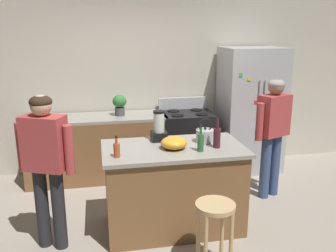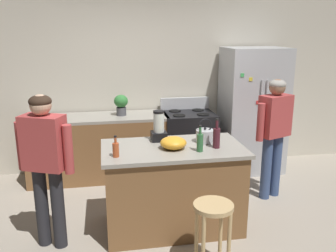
{
  "view_description": "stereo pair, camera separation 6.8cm",
  "coord_description": "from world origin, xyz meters",
  "px_view_note": "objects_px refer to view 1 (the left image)",
  "views": [
    {
      "loc": [
        -0.76,
        -3.57,
        2.16
      ],
      "look_at": [
        0.0,
        0.3,
        1.09
      ],
      "focal_mm": 38.73,
      "sensor_mm": 36.0,
      "label": 1
    },
    {
      "loc": [
        -0.69,
        -3.59,
        2.16
      ],
      "look_at": [
        0.0,
        0.3,
        1.09
      ],
      "focal_mm": 38.73,
      "sensor_mm": 36.0,
      "label": 2
    }
  ],
  "objects_px": {
    "kitchen_island": "(173,187)",
    "refrigerator": "(250,110)",
    "bottle_wine": "(217,137)",
    "bottle_olive_oil": "(201,142)",
    "tea_kettle": "(205,135)",
    "person_by_island_left": "(46,158)",
    "stove_range": "(187,142)",
    "blender_appliance": "(159,128)",
    "bottle_cooking_sauce": "(117,150)",
    "mixing_bowl": "(174,143)",
    "bar_stool": "(215,219)",
    "potted_plant": "(120,104)",
    "person_by_sink_right": "(273,127)"
  },
  "relations": [
    {
      "from": "bottle_wine",
      "to": "tea_kettle",
      "type": "distance_m",
      "value": 0.22
    },
    {
      "from": "bar_stool",
      "to": "refrigerator",
      "type": "bearing_deg",
      "value": 60.3
    },
    {
      "from": "bottle_cooking_sauce",
      "to": "stove_range",
      "type": "bearing_deg",
      "value": 56.58
    },
    {
      "from": "potted_plant",
      "to": "bar_stool",
      "type": "bearing_deg",
      "value": -74.03
    },
    {
      "from": "refrigerator",
      "to": "bottle_cooking_sauce",
      "type": "relative_size",
      "value": 8.73
    },
    {
      "from": "person_by_island_left",
      "to": "tea_kettle",
      "type": "relative_size",
      "value": 5.7
    },
    {
      "from": "stove_range",
      "to": "tea_kettle",
      "type": "height_order",
      "value": "tea_kettle"
    },
    {
      "from": "person_by_sink_right",
      "to": "tea_kettle",
      "type": "bearing_deg",
      "value": -158.07
    },
    {
      "from": "blender_appliance",
      "to": "bottle_cooking_sauce",
      "type": "xyz_separation_m",
      "value": [
        -0.5,
        -0.46,
        -0.07
      ]
    },
    {
      "from": "bottle_olive_oil",
      "to": "bottle_cooking_sauce",
      "type": "xyz_separation_m",
      "value": [
        -0.85,
        -0.01,
        -0.02
      ]
    },
    {
      "from": "kitchen_island",
      "to": "bottle_olive_oil",
      "type": "distance_m",
      "value": 0.65
    },
    {
      "from": "stove_range",
      "to": "person_by_island_left",
      "type": "height_order",
      "value": "person_by_island_left"
    },
    {
      "from": "potted_plant",
      "to": "bottle_olive_oil",
      "type": "bearing_deg",
      "value": -67.93
    },
    {
      "from": "tea_kettle",
      "to": "potted_plant",
      "type": "bearing_deg",
      "value": 120.24
    },
    {
      "from": "mixing_bowl",
      "to": "bottle_cooking_sauce",
      "type": "bearing_deg",
      "value": -165.99
    },
    {
      "from": "stove_range",
      "to": "bottle_cooking_sauce",
      "type": "height_order",
      "value": "bottle_cooking_sauce"
    },
    {
      "from": "mixing_bowl",
      "to": "tea_kettle",
      "type": "relative_size",
      "value": 1.01
    },
    {
      "from": "potted_plant",
      "to": "bottle_olive_oil",
      "type": "distance_m",
      "value": 1.88
    },
    {
      "from": "person_by_island_left",
      "to": "bottle_wine",
      "type": "distance_m",
      "value": 1.73
    },
    {
      "from": "refrigerator",
      "to": "tea_kettle",
      "type": "relative_size",
      "value": 6.85
    },
    {
      "from": "person_by_island_left",
      "to": "bottle_olive_oil",
      "type": "xyz_separation_m",
      "value": [
        1.53,
        -0.05,
        0.09
      ]
    },
    {
      "from": "blender_appliance",
      "to": "bottle_cooking_sauce",
      "type": "height_order",
      "value": "blender_appliance"
    },
    {
      "from": "person_by_sink_right",
      "to": "bottle_cooking_sauce",
      "type": "xyz_separation_m",
      "value": [
        -2.01,
        -0.72,
        0.07
      ]
    },
    {
      "from": "kitchen_island",
      "to": "blender_appliance",
      "type": "bearing_deg",
      "value": 114.04
    },
    {
      "from": "mixing_bowl",
      "to": "person_by_sink_right",
      "type": "bearing_deg",
      "value": 21.99
    },
    {
      "from": "stove_range",
      "to": "bottle_olive_oil",
      "type": "relative_size",
      "value": 4.05
    },
    {
      "from": "bottle_cooking_sauce",
      "to": "person_by_sink_right",
      "type": "bearing_deg",
      "value": 19.68
    },
    {
      "from": "person_by_sink_right",
      "to": "potted_plant",
      "type": "xyz_separation_m",
      "value": [
        -1.86,
        1.03,
        0.17
      ]
    },
    {
      "from": "mixing_bowl",
      "to": "bottle_wine",
      "type": "bearing_deg",
      "value": -6.73
    },
    {
      "from": "stove_range",
      "to": "person_by_sink_right",
      "type": "xyz_separation_m",
      "value": [
        0.87,
        -1.01,
        0.46
      ]
    },
    {
      "from": "stove_range",
      "to": "bottle_olive_oil",
      "type": "bearing_deg",
      "value": -99.58
    },
    {
      "from": "person_by_island_left",
      "to": "bottle_olive_oil",
      "type": "distance_m",
      "value": 1.53
    },
    {
      "from": "blender_appliance",
      "to": "bottle_olive_oil",
      "type": "relative_size",
      "value": 1.24
    },
    {
      "from": "person_by_island_left",
      "to": "stove_range",
      "type": "bearing_deg",
      "value": 42.51
    },
    {
      "from": "kitchen_island",
      "to": "blender_appliance",
      "type": "height_order",
      "value": "blender_appliance"
    },
    {
      "from": "tea_kettle",
      "to": "mixing_bowl",
      "type": "bearing_deg",
      "value": -157.86
    },
    {
      "from": "mixing_bowl",
      "to": "bar_stool",
      "type": "bearing_deg",
      "value": -73.81
    },
    {
      "from": "bottle_wine",
      "to": "bottle_olive_oil",
      "type": "bearing_deg",
      "value": -157.66
    },
    {
      "from": "refrigerator",
      "to": "bottle_wine",
      "type": "relative_size",
      "value": 5.97
    },
    {
      "from": "stove_range",
      "to": "bottle_cooking_sauce",
      "type": "bearing_deg",
      "value": -123.42
    },
    {
      "from": "refrigerator",
      "to": "bottle_olive_oil",
      "type": "relative_size",
      "value": 6.84
    },
    {
      "from": "stove_range",
      "to": "potted_plant",
      "type": "bearing_deg",
      "value": 178.52
    },
    {
      "from": "person_by_island_left",
      "to": "bottle_olive_oil",
      "type": "height_order",
      "value": "person_by_island_left"
    },
    {
      "from": "bottle_olive_oil",
      "to": "stove_range",
      "type": "bearing_deg",
      "value": 80.42
    },
    {
      "from": "kitchen_island",
      "to": "refrigerator",
      "type": "xyz_separation_m",
      "value": [
        1.52,
        1.5,
        0.47
      ]
    },
    {
      "from": "mixing_bowl",
      "to": "tea_kettle",
      "type": "xyz_separation_m",
      "value": [
        0.39,
        0.16,
        0.02
      ]
    },
    {
      "from": "kitchen_island",
      "to": "bottle_olive_oil",
      "type": "xyz_separation_m",
      "value": [
        0.24,
        -0.19,
        0.57
      ]
    },
    {
      "from": "bottle_wine",
      "to": "mixing_bowl",
      "type": "relative_size",
      "value": 1.14
    },
    {
      "from": "kitchen_island",
      "to": "stove_range",
      "type": "height_order",
      "value": "stove_range"
    },
    {
      "from": "kitchen_island",
      "to": "person_by_island_left",
      "type": "xyz_separation_m",
      "value": [
        -1.28,
        -0.14,
        0.48
      ]
    }
  ]
}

